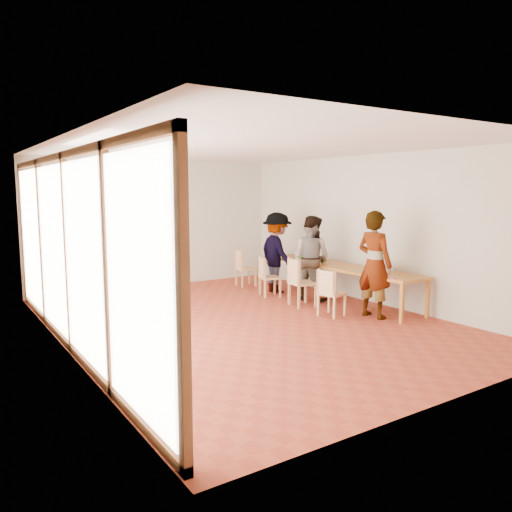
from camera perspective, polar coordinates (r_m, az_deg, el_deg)
The scene contains 25 objects.
ground at distance 8.79m, azimuth -1.06°, elevation -7.53°, with size 8.00×8.00×0.00m, color #A13E27.
wall_back at distance 12.09m, azimuth -11.27°, elevation 3.66°, with size 6.00×0.10×3.00m, color beige.
wall_front at distance 5.59m, azimuth 21.37°, elevation -1.04°, with size 6.00×0.10×3.00m, color beige.
wall_right at distance 10.43m, azimuth 13.01°, elevation 3.02°, with size 0.10×8.00×3.00m, color beige.
window_wall at distance 7.39m, azimuth -20.89°, elevation 0.95°, with size 0.10×8.00×3.00m, color white.
ceiling at distance 8.52m, azimuth -1.11°, elevation 12.48°, with size 6.00×8.00×0.04m, color white.
communal_table at distance 10.44m, azimuth 9.51°, elevation -1.29°, with size 0.80×4.00×0.75m.
side_table at distance 10.73m, azimuth -21.16°, elevation -1.64°, with size 0.90×0.90×0.75m.
chair_near at distance 9.11m, azimuth 8.35°, elevation -3.64°, with size 0.49×0.49×0.46m.
chair_mid at distance 9.85m, azimuth 4.83°, elevation -2.41°, with size 0.50×0.50×0.51m.
chair_far at distance 10.73m, azimuth 1.14°, elevation -1.89°, with size 0.50×0.50×0.46m.
chair_empty at distance 11.90m, azimuth -1.59°, elevation -0.93°, with size 0.45×0.45×0.47m.
chair_spare at distance 8.81m, azimuth -16.80°, elevation -3.59°, with size 0.67×0.67×0.55m.
person_near at distance 9.16m, azimuth 13.39°, elevation -0.95°, with size 0.70×0.46×1.93m, color gray.
person_mid at distance 10.42m, azimuth 6.29°, elevation -0.25°, with size 0.86×0.67×1.77m, color gray.
person_far at distance 11.15m, azimuth 2.41°, elevation 0.38°, with size 1.16×0.67×1.80m, color gray.
laptop_near at distance 9.56m, azimuth 14.05°, elevation -1.58°, with size 0.24×0.27×0.21m.
laptop_mid at distance 9.76m, azimuth 13.79°, elevation -1.40°, with size 0.26×0.28×0.20m.
laptop_far at distance 11.52m, azimuth 5.80°, elevation 0.13°, with size 0.30×0.31×0.22m.
yellow_mug at distance 11.60m, azimuth 5.57°, elevation 0.10°, with size 0.11×0.11×0.09m, color orange.
green_bottle at distance 10.13m, azimuth 13.07°, elevation -0.58°, with size 0.07×0.07×0.28m, color #258240.
clear_glass at distance 10.97m, azimuth 4.70°, elevation -0.30°, with size 0.07×0.07×0.09m, color silver.
condiment_cup at distance 9.88m, azimuth 15.40°, elevation -1.51°, with size 0.08×0.08×0.06m, color white.
pink_phone at distance 9.02m, azimuth 15.37°, elevation -2.49°, with size 0.05×0.10×0.01m, color #C33059.
black_pouch at distance 11.07m, azimuth 7.30°, elevation -0.27°, with size 0.16×0.26×0.09m, color black.
Camera 1 is at (-4.53, -7.18, 2.28)m, focal length 35.00 mm.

